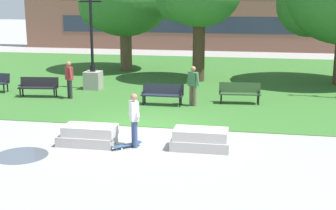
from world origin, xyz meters
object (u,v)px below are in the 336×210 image
concrete_block_center (88,136)px  skateboard (126,145)px  lamp_post_center (93,70)px  park_bench_near_left (240,92)px  person_bystander_far_lawn (69,78)px  person_bystander_near_lawn (193,84)px  park_bench_near_right (163,93)px  person_skateboarder (134,117)px  park_bench_far_left (39,86)px  concrete_block_left (201,140)px

concrete_block_center → skateboard: concrete_block_center is taller
skateboard → lamp_post_center: lamp_post_center is taller
park_bench_near_left → person_bystander_far_lawn: 7.73m
concrete_block_center → person_bystander_near_lawn: bearing=66.3°
skateboard → concrete_block_center: bearing=176.6°
park_bench_near_right → lamp_post_center: bearing=145.7°
person_skateboarder → park_bench_far_left: bearing=134.4°
park_bench_far_left → person_bystander_far_lawn: 1.62m
park_bench_near_left → park_bench_far_left: bearing=-178.2°
concrete_block_center → lamp_post_center: bearing=108.2°
park_bench_near_left → lamp_post_center: (-7.37, 1.90, 0.47)m
concrete_block_center → concrete_block_left: size_ratio=1.02×
person_skateboarder → lamp_post_center: size_ratio=0.35×
park_bench_far_left → person_bystander_far_lawn: size_ratio=1.08×
concrete_block_center → person_skateboarder: size_ratio=1.08×
park_bench_far_left → person_bystander_far_lawn: (1.55, -0.07, 0.45)m
person_skateboarder → lamp_post_center: lamp_post_center is taller
park_bench_near_right → person_bystander_far_lawn: 4.50m
person_skateboarder → concrete_block_center: bearing=-177.0°
lamp_post_center → person_bystander_far_lawn: size_ratio=2.82×
concrete_block_center → park_bench_far_left: park_bench_far_left is taller
person_skateboarder → lamp_post_center: (-4.33, 8.54, 0.04)m
concrete_block_center → person_bystander_far_lawn: (-3.18, 6.35, 0.68)m
concrete_block_center → concrete_block_left: (3.55, 0.21, 0.00)m
concrete_block_center → park_bench_near_right: park_bench_near_right is taller
park_bench_near_right → skateboard: bearing=-90.1°
concrete_block_left → park_bench_near_left: bearing=81.4°
concrete_block_center → person_bystander_near_lawn: person_bystander_near_lawn is taller
park_bench_near_left → lamp_post_center: lamp_post_center is taller
person_skateboarder → park_bench_far_left: 8.89m
person_skateboarder → person_bystander_near_lawn: person_bystander_near_lawn is taller
concrete_block_center → person_bystander_far_lawn: person_bystander_far_lawn is taller
park_bench_near_right → lamp_post_center: (-4.11, 2.80, 0.47)m
skateboard → park_bench_near_right: 5.91m
lamp_post_center → person_skateboarder: bearing=-63.1°
park_bench_near_left → park_bench_far_left: 9.27m
lamp_post_center → concrete_block_center: bearing=-71.8°
park_bench_near_right → person_bystander_far_lawn: bearing=173.1°
park_bench_far_left → person_bystander_far_lawn: bearing=-2.5°
park_bench_near_right → person_bystander_near_lawn: size_ratio=1.06×
skateboard → person_bystander_near_lawn: bearing=77.5°
park_bench_near_left → person_skateboarder: bearing=-114.7°
person_skateboarder → concrete_block_left: bearing=3.8°
concrete_block_left → park_bench_near_left: park_bench_near_left is taller
person_bystander_near_lawn → concrete_block_left: bearing=-80.3°
park_bench_near_right → lamp_post_center: lamp_post_center is taller
concrete_block_center → person_skateboarder: 1.63m
person_bystander_far_lawn → park_bench_far_left: bearing=177.5°
skateboard → lamp_post_center: 9.65m
concrete_block_left → lamp_post_center: lamp_post_center is taller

